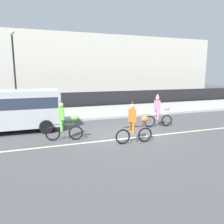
% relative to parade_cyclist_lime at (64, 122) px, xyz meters
% --- Properties ---
extents(ground_plane, '(80.00, 80.00, 0.00)m').
position_rel_parade_cyclist_lime_xyz_m(ground_plane, '(3.01, -0.21, -0.84)').
color(ground_plane, '#4C4C4F').
extents(road_centre_line, '(36.00, 0.14, 0.01)m').
position_rel_parade_cyclist_lime_xyz_m(road_centre_line, '(3.01, -0.71, -0.84)').
color(road_centre_line, beige).
rests_on(road_centre_line, ground).
extents(sidewalk_curb, '(60.00, 5.00, 0.15)m').
position_rel_parade_cyclist_lime_xyz_m(sidewalk_curb, '(3.01, 6.29, -0.77)').
color(sidewalk_curb, '#ADAAA3').
rests_on(sidewalk_curb, ground).
extents(fence_line, '(40.00, 0.08, 1.40)m').
position_rel_parade_cyclist_lime_xyz_m(fence_line, '(3.01, 9.19, -0.14)').
color(fence_line, black).
rests_on(fence_line, ground).
extents(building_backdrop, '(28.00, 8.00, 7.29)m').
position_rel_parade_cyclist_lime_xyz_m(building_backdrop, '(6.52, 17.79, 2.80)').
color(building_backdrop, beige).
rests_on(building_backdrop, ground).
extents(parade_cyclist_lime, '(1.70, 0.55, 1.92)m').
position_rel_parade_cyclist_lime_xyz_m(parade_cyclist_lime, '(0.00, 0.00, 0.00)').
color(parade_cyclist_lime, black).
rests_on(parade_cyclist_lime, ground).
extents(parade_cyclist_orange, '(1.72, 0.50, 1.92)m').
position_rel_parade_cyclist_lime_xyz_m(parade_cyclist_orange, '(2.86, -1.44, 0.00)').
color(parade_cyclist_orange, black).
rests_on(parade_cyclist_orange, ground).
extents(parade_cyclist_pink, '(1.72, 0.50, 1.92)m').
position_rel_parade_cyclist_lime_xyz_m(parade_cyclist_pink, '(5.45, 0.79, 0.00)').
color(parade_cyclist_pink, black).
rests_on(parade_cyclist_pink, ground).
extents(parked_van_silver, '(5.00, 2.22, 2.18)m').
position_rel_parade_cyclist_lime_xyz_m(parked_van_silver, '(-2.36, 2.49, 0.44)').
color(parked_van_silver, silver).
rests_on(parked_van_silver, ground).
extents(street_lamp_post, '(0.36, 0.36, 5.86)m').
position_rel_parade_cyclist_lime_xyz_m(street_lamp_post, '(-2.44, 7.32, 3.15)').
color(street_lamp_post, black).
rests_on(street_lamp_post, sidewalk_curb).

